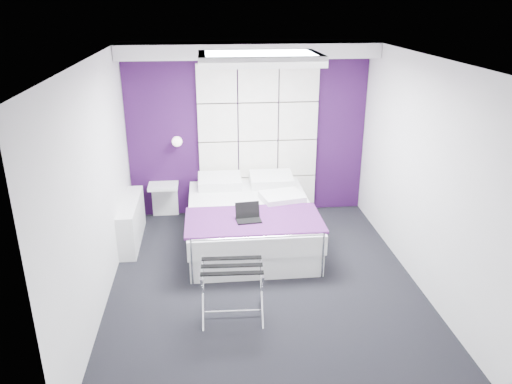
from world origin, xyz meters
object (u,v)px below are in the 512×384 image
Objects in this scene: radiator at (132,221)px; luggage_rack at (232,291)px; wall_lamp at (177,141)px; bed at (250,222)px; laptop at (248,216)px; nightstand at (163,186)px.

luggage_rack is at bearing -56.22° from radiator.
wall_lamp reaches higher than bed.
luggage_rack is 1.26m from laptop.
bed is 3.27× the size of luggage_rack.
nightstand is at bearing 61.22° from radiator.
bed reaches higher than radiator.
bed is at bearing 76.81° from laptop.
bed reaches higher than luggage_rack.
radiator is 1.74m from laptop.
radiator is at bearing -118.78° from nightstand.
radiator is 0.86m from nightstand.
bed is 4.71× the size of nightstand.
bed is 1.75m from luggage_rack.
radiator is 1.63m from bed.
wall_lamp is 1.83m from laptop.
wall_lamp is at bearing 115.85° from laptop.
laptop reaches higher than luggage_rack.
bed is 6.80× the size of laptop.
radiator is 2.30m from luggage_rack.
radiator is 2.73× the size of nightstand.
radiator is at bearing -130.10° from wall_lamp.
luggage_rack is (-0.34, -1.72, 0.01)m from bed.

